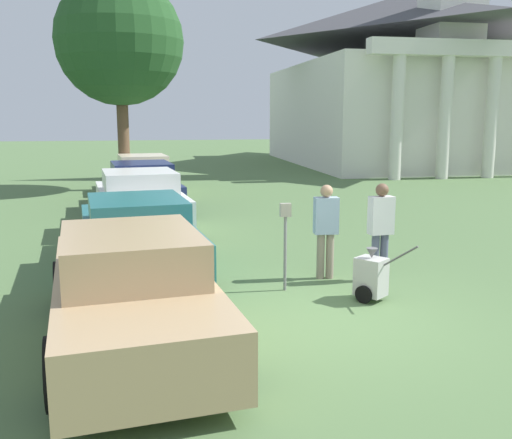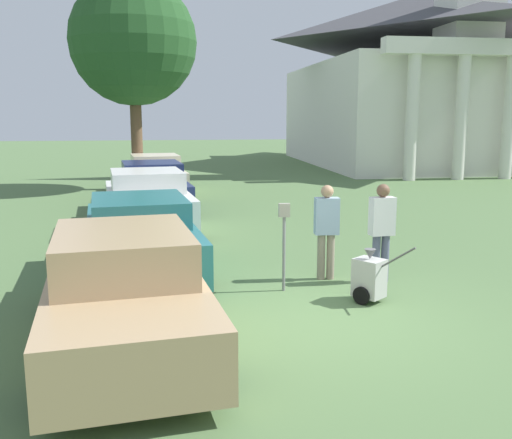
{
  "view_description": "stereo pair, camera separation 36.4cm",
  "coord_description": "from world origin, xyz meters",
  "px_view_note": "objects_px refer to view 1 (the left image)",
  "views": [
    {
      "loc": [
        -2.53,
        -7.43,
        2.88
      ],
      "look_at": [
        -0.76,
        2.11,
        1.1
      ],
      "focal_mm": 40.0,
      "sensor_mm": 36.0,
      "label": 1
    },
    {
      "loc": [
        -2.18,
        -7.49,
        2.88
      ],
      "look_at": [
        -0.76,
        2.11,
        1.1
      ],
      "focal_mm": 40.0,
      "sensor_mm": 36.0,
      "label": 2
    }
  ],
  "objects_px": {
    "parked_car_white": "(140,203)",
    "church": "(396,76)",
    "parking_meter": "(285,231)",
    "equipment_cart": "(371,276)",
    "parked_car_navy": "(141,187)",
    "parked_car_cream": "(143,175)",
    "person_supervisor": "(381,226)",
    "parked_car_tan": "(131,290)",
    "parked_car_teal": "(137,236)",
    "person_worker": "(326,226)"
  },
  "relations": [
    {
      "from": "parked_car_teal",
      "to": "person_worker",
      "type": "distance_m",
      "value": 3.54
    },
    {
      "from": "person_worker",
      "to": "parked_car_teal",
      "type": "bearing_deg",
      "value": -17.16
    },
    {
      "from": "person_supervisor",
      "to": "equipment_cart",
      "type": "xyz_separation_m",
      "value": [
        -0.56,
        -1.02,
        -0.6
      ]
    },
    {
      "from": "parked_car_tan",
      "to": "equipment_cart",
      "type": "relative_size",
      "value": 5.12
    },
    {
      "from": "parked_car_cream",
      "to": "equipment_cart",
      "type": "bearing_deg",
      "value": -82.13
    },
    {
      "from": "parked_car_cream",
      "to": "parking_meter",
      "type": "xyz_separation_m",
      "value": [
        2.43,
        -12.9,
        0.36
      ]
    },
    {
      "from": "parked_car_cream",
      "to": "parked_car_tan",
      "type": "bearing_deg",
      "value": -97.08
    },
    {
      "from": "person_supervisor",
      "to": "parked_car_tan",
      "type": "bearing_deg",
      "value": 20.9
    },
    {
      "from": "parked_car_white",
      "to": "parking_meter",
      "type": "distance_m",
      "value": 5.93
    },
    {
      "from": "parking_meter",
      "to": "equipment_cart",
      "type": "relative_size",
      "value": 1.47
    },
    {
      "from": "parking_meter",
      "to": "parked_car_tan",
      "type": "bearing_deg",
      "value": -143.29
    },
    {
      "from": "parking_meter",
      "to": "parked_car_navy",
      "type": "bearing_deg",
      "value": 105.36
    },
    {
      "from": "person_supervisor",
      "to": "parked_car_white",
      "type": "bearing_deg",
      "value": -56.12
    },
    {
      "from": "parked_car_navy",
      "to": "person_worker",
      "type": "xyz_separation_m",
      "value": [
        3.3,
        -8.3,
        0.27
      ]
    },
    {
      "from": "parked_car_cream",
      "to": "church",
      "type": "distance_m",
      "value": 18.53
    },
    {
      "from": "parked_car_white",
      "to": "parking_meter",
      "type": "relative_size",
      "value": 3.34
    },
    {
      "from": "parked_car_tan",
      "to": "parking_meter",
      "type": "bearing_deg",
      "value": 29.63
    },
    {
      "from": "person_supervisor",
      "to": "person_worker",
      "type": "bearing_deg",
      "value": -23.83
    },
    {
      "from": "parked_car_teal",
      "to": "parked_car_navy",
      "type": "relative_size",
      "value": 1.0
    },
    {
      "from": "parked_car_navy",
      "to": "parking_meter",
      "type": "relative_size",
      "value": 3.45
    },
    {
      "from": "parked_car_white",
      "to": "equipment_cart",
      "type": "bearing_deg",
      "value": -66.45
    },
    {
      "from": "equipment_cart",
      "to": "church",
      "type": "xyz_separation_m",
      "value": [
        10.98,
        24.12,
        4.74
      ]
    },
    {
      "from": "person_supervisor",
      "to": "church",
      "type": "xyz_separation_m",
      "value": [
        10.42,
        23.1,
        4.14
      ]
    },
    {
      "from": "church",
      "to": "parked_car_navy",
      "type": "bearing_deg",
      "value": -135.25
    },
    {
      "from": "equipment_cart",
      "to": "church",
      "type": "height_order",
      "value": "church"
    },
    {
      "from": "parked_car_tan",
      "to": "parking_meter",
      "type": "relative_size",
      "value": 3.47
    },
    {
      "from": "parked_car_cream",
      "to": "parking_meter",
      "type": "bearing_deg",
      "value": -86.4
    },
    {
      "from": "parked_car_teal",
      "to": "parking_meter",
      "type": "xyz_separation_m",
      "value": [
        2.43,
        -1.8,
        0.37
      ]
    },
    {
      "from": "equipment_cart",
      "to": "parked_car_white",
      "type": "bearing_deg",
      "value": 82.62
    },
    {
      "from": "parked_car_white",
      "to": "church",
      "type": "height_order",
      "value": "church"
    },
    {
      "from": "parked_car_navy",
      "to": "parking_meter",
      "type": "xyz_separation_m",
      "value": [
        2.43,
        -8.86,
        0.33
      ]
    },
    {
      "from": "parked_car_white",
      "to": "equipment_cart",
      "type": "xyz_separation_m",
      "value": [
        3.65,
        -6.16,
        -0.33
      ]
    },
    {
      "from": "person_supervisor",
      "to": "parked_car_navy",
      "type": "bearing_deg",
      "value": -69.34
    },
    {
      "from": "parked_car_navy",
      "to": "church",
      "type": "height_order",
      "value": "church"
    },
    {
      "from": "parked_car_tan",
      "to": "parked_car_white",
      "type": "relative_size",
      "value": 1.04
    },
    {
      "from": "equipment_cart",
      "to": "church",
      "type": "relative_size",
      "value": 0.05
    },
    {
      "from": "equipment_cart",
      "to": "parked_car_tan",
      "type": "bearing_deg",
      "value": 158.23
    },
    {
      "from": "parked_car_white",
      "to": "church",
      "type": "xyz_separation_m",
      "value": [
        14.63,
        17.96,
        4.4
      ]
    },
    {
      "from": "parked_car_navy",
      "to": "equipment_cart",
      "type": "xyz_separation_m",
      "value": [
        3.64,
        -9.61,
        -0.3
      ]
    },
    {
      "from": "parked_car_tan",
      "to": "equipment_cart",
      "type": "xyz_separation_m",
      "value": [
        3.64,
        1.06,
        -0.31
      ]
    },
    {
      "from": "parked_car_tan",
      "to": "parked_car_navy",
      "type": "height_order",
      "value": "parked_car_tan"
    },
    {
      "from": "parked_car_white",
      "to": "parked_car_cream",
      "type": "bearing_deg",
      "value": 82.91
    },
    {
      "from": "parked_car_navy",
      "to": "church",
      "type": "xyz_separation_m",
      "value": [
        14.63,
        14.5,
        4.44
      ]
    },
    {
      "from": "parked_car_white",
      "to": "person_worker",
      "type": "bearing_deg",
      "value": -62.76
    },
    {
      "from": "parked_car_white",
      "to": "parked_car_navy",
      "type": "height_order",
      "value": "parked_car_white"
    },
    {
      "from": "parked_car_cream",
      "to": "equipment_cart",
      "type": "distance_m",
      "value": 14.13
    },
    {
      "from": "person_worker",
      "to": "church",
      "type": "xyz_separation_m",
      "value": [
        11.32,
        22.8,
        4.17
      ]
    },
    {
      "from": "parking_meter",
      "to": "person_worker",
      "type": "bearing_deg",
      "value": 32.91
    },
    {
      "from": "parked_car_navy",
      "to": "parking_meter",
      "type": "bearing_deg",
      "value": -81.72
    },
    {
      "from": "parked_car_navy",
      "to": "person_supervisor",
      "type": "distance_m",
      "value": 9.58
    }
  ]
}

